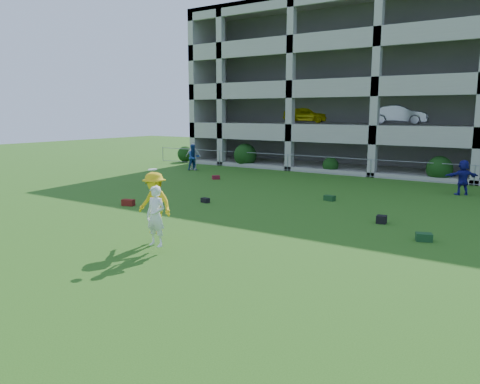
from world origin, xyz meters
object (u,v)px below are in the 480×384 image
Objects in this scene: bystander_a at (194,157)px; crate_d at (382,219)px; bystander_b at (193,157)px; parking_garage at (411,87)px; bystander_d at (463,177)px; frisbee_contest at (155,206)px.

bystander_a is 18.40m from crate_d.
bystander_b is at bearing 73.50° from bystander_a.
parking_garage is (11.97, 11.92, 5.05)m from bystander_b.
bystander_d is at bearing 80.28° from crate_d.
bystander_a is at bearing 152.14° from crate_d.
frisbee_contest is at bearing 32.67° from bystander_d.
bystander_b is 19.37m from frisbee_contest.
bystander_b reaches higher than crate_d.
bystander_b is (-0.22, 0.22, 0.04)m from bystander_a.
bystander_b reaches higher than bystander_d.
crate_d is at bearing -89.95° from bystander_a.
bystander_b is 5.50× the size of crate_d.
crate_d is at bearing 45.97° from bystander_d.
bystander_a is 1.04× the size of bystander_d.
frisbee_contest reaches higher than crate_d.
bystander_a reaches higher than crate_d.
crate_d is (16.25, -8.59, -0.78)m from bystander_a.
parking_garage is (0.53, 27.55, 4.76)m from frisbee_contest.
bystander_a is 0.96× the size of bystander_b.
bystander_d is at bearing -64.24° from parking_garage.
bystander_d is at bearing -20.66° from bystander_b.
frisbee_contest is at bearing -73.20° from bystander_b.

